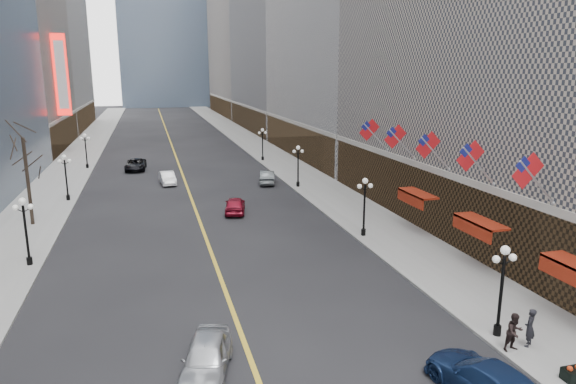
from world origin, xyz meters
TOP-DOWN VIEW (x-y plane):
  - sidewalk_east at (14.00, 70.00)m, footprint 6.00×230.00m
  - sidewalk_west at (-14.00, 70.00)m, footprint 6.00×230.00m
  - lane_line at (0.00, 80.00)m, footprint 0.25×200.00m
  - bldg_east_c at (29.88, 106.00)m, footprint 26.60×40.60m
  - bldg_east_d at (29.90, 149.00)m, footprint 26.60×46.60m
  - streetlamp_east_0 at (11.80, 14.00)m, footprint 1.26×0.44m
  - streetlamp_east_1 at (11.80, 30.00)m, footprint 1.26×0.44m
  - streetlamp_east_2 at (11.80, 48.00)m, footprint 1.26×0.44m
  - streetlamp_east_3 at (11.80, 66.00)m, footprint 1.26×0.44m
  - streetlamp_west_1 at (-11.80, 30.00)m, footprint 1.26×0.44m
  - streetlamp_west_2 at (-11.80, 48.00)m, footprint 1.26×0.44m
  - streetlamp_west_3 at (-11.80, 66.00)m, footprint 1.26×0.44m
  - flag_1 at (15.31, 17.00)m, footprint 2.87×0.12m
  - flag_2 at (15.31, 22.00)m, footprint 2.87×0.12m
  - flag_3 at (15.31, 27.00)m, footprint 2.87×0.12m
  - flag_4 at (15.31, 32.00)m, footprint 2.87×0.12m
  - flag_5 at (15.31, 37.00)m, footprint 2.87×0.12m
  - awning_b at (16.11, 22.00)m, footprint 1.40×4.00m
  - awning_c at (16.11, 30.00)m, footprint 1.40×4.00m
  - theatre_marquee at (-15.88, 80.00)m, footprint 2.00×0.55m
  - tree_west_far at (-13.50, 40.00)m, footprint 3.60×3.60m
  - car_nb_near at (-2.00, 14.56)m, footprint 3.08×5.07m
  - car_nb_mid at (-2.00, 53.67)m, footprint 1.89×4.44m
  - car_nb_far at (-5.64, 63.40)m, footprint 2.80×5.50m
  - car_sb_near at (8.29, 10.00)m, footprint 3.17×5.86m
  - car_sb_mid at (3.38, 39.53)m, footprint 2.58×4.62m
  - car_sb_far at (9.00, 50.94)m, footprint 2.65×4.87m
  - ped_ne_corner at (12.54, 12.77)m, footprint 0.83×0.79m
  - ped_east_walk at (11.60, 12.62)m, footprint 0.92×0.56m

SIDE VIEW (x-z plane):
  - lane_line at x=0.00m, z-range 0.00..0.02m
  - sidewalk_east at x=14.00m, z-range 0.00..0.15m
  - sidewalk_west at x=-14.00m, z-range 0.00..0.15m
  - car_nb_mid at x=-2.00m, z-range 0.00..1.42m
  - car_sb_mid at x=3.38m, z-range 0.00..1.48m
  - car_nb_far at x=-5.64m, z-range 0.00..1.49m
  - car_sb_far at x=9.00m, z-range 0.00..1.52m
  - car_sb_near at x=8.29m, z-range 0.00..1.61m
  - car_nb_near at x=-2.00m, z-range 0.00..1.61m
  - ped_east_walk at x=11.60m, z-range 0.15..1.95m
  - ped_ne_corner at x=12.54m, z-range 0.15..1.98m
  - streetlamp_east_0 at x=11.80m, z-range 0.64..5.16m
  - streetlamp_east_1 at x=11.80m, z-range 0.64..5.16m
  - streetlamp_east_2 at x=11.80m, z-range 0.64..5.16m
  - streetlamp_east_3 at x=11.80m, z-range 0.64..5.16m
  - streetlamp_west_1 at x=-11.80m, z-range 0.64..5.16m
  - streetlamp_west_2 at x=-11.80m, z-range 0.64..5.16m
  - streetlamp_west_3 at x=-11.80m, z-range 0.64..5.16m
  - awning_b at x=16.11m, z-range 2.62..3.54m
  - awning_c at x=16.11m, z-range 2.62..3.54m
  - tree_west_far at x=-13.50m, z-range 2.28..10.20m
  - flag_1 at x=15.31m, z-range 5.85..8.72m
  - flag_2 at x=15.31m, z-range 5.85..8.72m
  - flag_3 at x=15.31m, z-range 5.85..8.72m
  - flag_4 at x=15.31m, z-range 5.85..8.72m
  - flag_5 at x=15.31m, z-range 5.85..8.72m
  - theatre_marquee at x=-15.88m, z-range 6.00..18.00m
  - bldg_east_c at x=29.88m, z-range -0.22..48.58m
  - bldg_east_d at x=29.90m, z-range -0.23..62.57m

